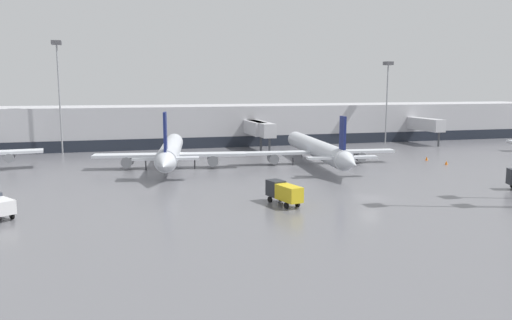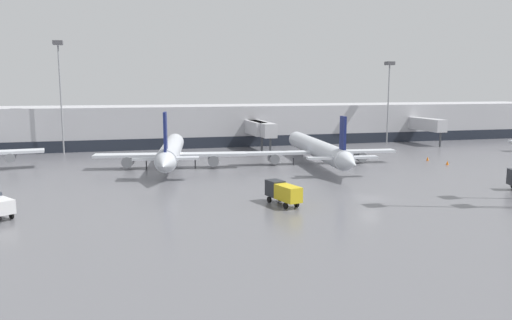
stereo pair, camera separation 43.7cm
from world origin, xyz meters
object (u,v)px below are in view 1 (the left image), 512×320
service_truck_1 (284,192)px  traffic_cone_1 (446,163)px  apron_light_mast_3 (388,80)px  traffic_cone_0 (427,158)px  parked_jet_3 (317,149)px  parked_jet_2 (170,151)px  apron_light_mast_5 (58,67)px

service_truck_1 → traffic_cone_1: (36.52, 20.51, -1.20)m
apron_light_mast_3 → traffic_cone_0: bearing=-103.7°
parked_jet_3 → service_truck_1: size_ratio=6.75×
parked_jet_2 → apron_light_mast_3: 57.98m
traffic_cone_0 → traffic_cone_1: size_ratio=1.04×
traffic_cone_1 → apron_light_mast_3: bearing=79.2°
parked_jet_3 → service_truck_1: 31.49m
traffic_cone_1 → parked_jet_2: bearing=169.5°
traffic_cone_1 → apron_light_mast_3: 34.54m
parked_jet_2 → apron_light_mast_3: size_ratio=1.77×
parked_jet_3 → service_truck_1: parked_jet_3 is taller
parked_jet_2 → service_truck_1: bearing=-152.3°
traffic_cone_0 → parked_jet_3: bearing=175.3°
traffic_cone_0 → traffic_cone_1: traffic_cone_0 is taller
service_truck_1 → apron_light_mast_3: (42.39, 51.27, 13.37)m
traffic_cone_0 → apron_light_mast_3: bearing=76.3°
traffic_cone_1 → apron_light_mast_5: apron_light_mast_5 is taller
traffic_cone_1 → apron_light_mast_5: (-65.26, 32.02, 16.69)m
service_truck_1 → parked_jet_2: bearing=4.0°
apron_light_mast_3 → apron_light_mast_5: (-71.14, 1.26, 2.11)m
parked_jet_2 → apron_light_mast_5: bearing=48.0°
service_truck_1 → apron_light_mast_5: size_ratio=0.26×
parked_jet_3 → traffic_cone_1: parked_jet_3 is taller
parked_jet_2 → service_truck_1: (9.79, -29.07, -1.28)m
service_truck_1 → traffic_cone_0: (36.18, 25.79, -1.19)m
parked_jet_2 → apron_light_mast_5: size_ratio=1.52×
traffic_cone_0 → traffic_cone_1: bearing=-86.4°
parked_jet_3 → apron_light_mast_3: (27.04, 23.79, 12.32)m
parked_jet_3 → traffic_cone_1: bearing=-101.8°
service_truck_1 → traffic_cone_1: service_truck_1 is taller
parked_jet_3 → traffic_cone_0: (20.84, -1.70, -2.25)m
parked_jet_2 → parked_jet_3: size_ratio=0.86×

